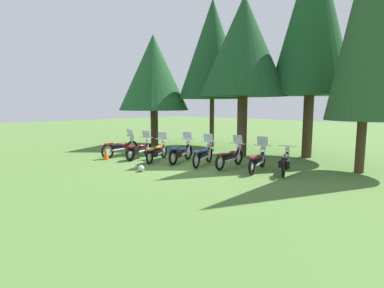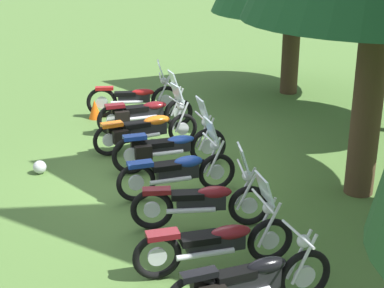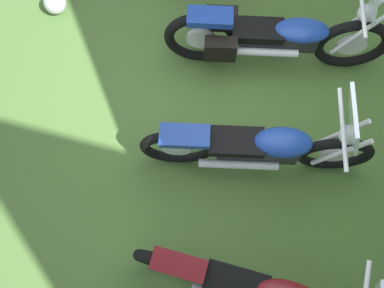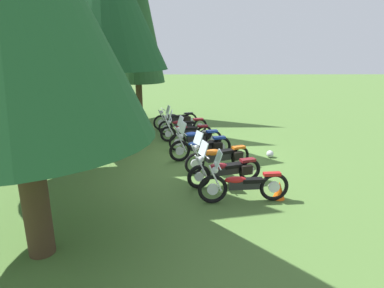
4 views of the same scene
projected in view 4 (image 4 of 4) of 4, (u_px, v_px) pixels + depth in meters
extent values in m
plane|color=#4C7033|center=(200.00, 154.00, 12.33)|extent=(80.00, 80.00, 0.00)
torus|color=black|center=(213.00, 189.00, 8.29)|extent=(0.16, 0.76, 0.76)
cylinder|color=silver|center=(213.00, 189.00, 8.29)|extent=(0.08, 0.30, 0.30)
torus|color=black|center=(274.00, 187.00, 8.43)|extent=(0.16, 0.76, 0.76)
cylinder|color=silver|center=(274.00, 187.00, 8.43)|extent=(0.08, 0.30, 0.30)
cube|color=black|center=(244.00, 185.00, 8.34)|extent=(0.24, 0.80, 0.22)
ellipsoid|color=#B21919|center=(236.00, 180.00, 8.28)|extent=(0.27, 0.58, 0.17)
cube|color=black|center=(252.00, 180.00, 8.33)|extent=(0.25, 0.54, 0.10)
cube|color=#B21919|center=(272.00, 174.00, 8.33)|extent=(0.20, 0.45, 0.08)
cylinder|color=silver|center=(216.00, 179.00, 8.15)|extent=(0.07, 0.34, 0.65)
cylinder|color=silver|center=(215.00, 177.00, 8.28)|extent=(0.07, 0.34, 0.65)
cylinder|color=silver|center=(219.00, 165.00, 8.13)|extent=(0.61, 0.09, 0.04)
sphere|color=silver|center=(215.00, 170.00, 8.16)|extent=(0.18, 0.18, 0.17)
cylinder|color=silver|center=(249.00, 185.00, 8.48)|extent=(0.15, 0.79, 0.08)
cube|color=silver|center=(218.00, 159.00, 8.08)|extent=(0.45, 0.19, 0.39)
torus|color=black|center=(199.00, 177.00, 9.18)|extent=(0.33, 0.70, 0.70)
cylinder|color=silver|center=(199.00, 177.00, 9.18)|extent=(0.13, 0.27, 0.26)
torus|color=black|center=(250.00, 170.00, 9.68)|extent=(0.33, 0.70, 0.70)
cylinder|color=silver|center=(250.00, 170.00, 9.68)|extent=(0.13, 0.27, 0.26)
cube|color=black|center=(225.00, 170.00, 9.41)|extent=(0.48, 0.82, 0.23)
ellipsoid|color=maroon|center=(218.00, 166.00, 9.30)|extent=(0.46, 0.63, 0.18)
cube|color=black|center=(232.00, 166.00, 9.44)|extent=(0.43, 0.59, 0.10)
cube|color=maroon|center=(248.00, 160.00, 9.57)|extent=(0.35, 0.49, 0.08)
cylinder|color=silver|center=(202.00, 168.00, 9.04)|extent=(0.15, 0.33, 0.65)
cylinder|color=silver|center=(200.00, 165.00, 9.20)|extent=(0.15, 0.33, 0.65)
cylinder|color=silver|center=(204.00, 155.00, 9.05)|extent=(0.73, 0.28, 0.04)
sphere|color=silver|center=(201.00, 159.00, 9.06)|extent=(0.22, 0.22, 0.17)
cylinder|color=silver|center=(228.00, 170.00, 9.62)|extent=(0.33, 0.77, 0.08)
cube|color=silver|center=(203.00, 148.00, 9.00)|extent=(0.47, 0.29, 0.39)
cube|color=black|center=(247.00, 170.00, 9.42)|extent=(0.24, 0.35, 0.26)
cube|color=black|center=(241.00, 166.00, 9.76)|extent=(0.24, 0.35, 0.26)
torus|color=black|center=(195.00, 164.00, 10.27)|extent=(0.37, 0.66, 0.69)
cylinder|color=silver|center=(195.00, 164.00, 10.27)|extent=(0.16, 0.26, 0.27)
torus|color=black|center=(240.00, 156.00, 10.95)|extent=(0.37, 0.66, 0.69)
cylinder|color=silver|center=(240.00, 156.00, 10.95)|extent=(0.16, 0.26, 0.27)
cube|color=black|center=(218.00, 156.00, 10.58)|extent=(0.56, 0.85, 0.26)
ellipsoid|color=#D16014|center=(212.00, 153.00, 10.44)|extent=(0.52, 0.66, 0.21)
cube|color=black|center=(224.00, 152.00, 10.63)|extent=(0.48, 0.62, 0.10)
cube|color=#D16014|center=(238.00, 147.00, 10.83)|extent=(0.38, 0.49, 0.08)
cylinder|color=silver|center=(198.00, 155.00, 10.13)|extent=(0.18, 0.32, 0.65)
cylinder|color=silver|center=(195.00, 153.00, 10.29)|extent=(0.18, 0.32, 0.65)
cylinder|color=silver|center=(199.00, 143.00, 10.15)|extent=(0.70, 0.35, 0.04)
sphere|color=silver|center=(196.00, 148.00, 10.14)|extent=(0.23, 0.23, 0.17)
cylinder|color=silver|center=(221.00, 157.00, 10.81)|extent=(0.42, 0.79, 0.08)
cube|color=silver|center=(198.00, 138.00, 10.09)|extent=(0.46, 0.32, 0.39)
cube|color=black|center=(238.00, 156.00, 10.68)|extent=(0.26, 0.35, 0.26)
cube|color=black|center=(232.00, 153.00, 11.00)|extent=(0.26, 0.35, 0.26)
torus|color=black|center=(180.00, 151.00, 11.41)|extent=(0.32, 0.76, 0.76)
cylinder|color=silver|center=(180.00, 151.00, 11.41)|extent=(0.14, 0.30, 0.30)
torus|color=black|center=(221.00, 147.00, 11.86)|extent=(0.32, 0.76, 0.76)
cylinder|color=silver|center=(221.00, 147.00, 11.86)|extent=(0.14, 0.30, 0.30)
cube|color=black|center=(201.00, 147.00, 11.61)|extent=(0.44, 0.80, 0.20)
ellipsoid|color=navy|center=(195.00, 144.00, 11.51)|extent=(0.43, 0.60, 0.15)
cube|color=black|center=(207.00, 144.00, 11.65)|extent=(0.40, 0.57, 0.10)
cube|color=navy|center=(219.00, 138.00, 11.74)|extent=(0.33, 0.48, 0.08)
cylinder|color=silver|center=(182.00, 143.00, 11.27)|extent=(0.14, 0.33, 0.65)
cylinder|color=silver|center=(181.00, 142.00, 11.42)|extent=(0.14, 0.33, 0.65)
cylinder|color=silver|center=(183.00, 133.00, 11.27)|extent=(0.69, 0.24, 0.04)
sphere|color=silver|center=(181.00, 136.00, 11.28)|extent=(0.21, 0.21, 0.17)
cylinder|color=silver|center=(204.00, 147.00, 11.81)|extent=(0.30, 0.76, 0.08)
cube|color=silver|center=(183.00, 128.00, 11.22)|extent=(0.47, 0.28, 0.39)
cube|color=black|center=(218.00, 146.00, 11.61)|extent=(0.23, 0.35, 0.26)
cube|color=black|center=(214.00, 144.00, 11.94)|extent=(0.23, 0.35, 0.26)
torus|color=black|center=(178.00, 142.00, 12.57)|extent=(0.30, 0.69, 0.70)
cylinder|color=silver|center=(178.00, 142.00, 12.57)|extent=(0.13, 0.28, 0.27)
torus|color=black|center=(214.00, 139.00, 13.01)|extent=(0.30, 0.69, 0.70)
cylinder|color=silver|center=(214.00, 139.00, 13.01)|extent=(0.13, 0.28, 0.27)
cube|color=black|center=(196.00, 138.00, 12.76)|extent=(0.44, 0.77, 0.26)
ellipsoid|color=navy|center=(191.00, 134.00, 12.66)|extent=(0.43, 0.58, 0.20)
cube|color=black|center=(201.00, 134.00, 12.79)|extent=(0.40, 0.55, 0.10)
cube|color=navy|center=(212.00, 131.00, 12.90)|extent=(0.33, 0.48, 0.08)
cylinder|color=silver|center=(180.00, 135.00, 12.43)|extent=(0.14, 0.33, 0.65)
cylinder|color=silver|center=(178.00, 134.00, 12.59)|extent=(0.14, 0.33, 0.65)
cylinder|color=silver|center=(181.00, 126.00, 12.44)|extent=(0.69, 0.25, 0.04)
sphere|color=silver|center=(179.00, 129.00, 12.44)|extent=(0.21, 0.21, 0.17)
cylinder|color=silver|center=(199.00, 139.00, 12.97)|extent=(0.30, 0.72, 0.08)
cube|color=silver|center=(180.00, 121.00, 12.38)|extent=(0.47, 0.28, 0.39)
torus|color=black|center=(168.00, 134.00, 13.85)|extent=(0.15, 0.68, 0.68)
cylinder|color=silver|center=(168.00, 134.00, 13.85)|extent=(0.07, 0.26, 0.26)
torus|color=black|center=(204.00, 133.00, 13.98)|extent=(0.15, 0.68, 0.68)
cylinder|color=silver|center=(204.00, 133.00, 13.98)|extent=(0.07, 0.26, 0.26)
cube|color=black|center=(186.00, 131.00, 13.88)|extent=(0.26, 0.78, 0.24)
ellipsoid|color=maroon|center=(181.00, 128.00, 13.83)|extent=(0.29, 0.56, 0.19)
cube|color=black|center=(191.00, 128.00, 13.87)|extent=(0.28, 0.53, 0.10)
cube|color=maroon|center=(203.00, 126.00, 13.88)|extent=(0.22, 0.45, 0.08)
cylinder|color=silver|center=(169.00, 127.00, 13.70)|extent=(0.07, 0.34, 0.65)
cylinder|color=silver|center=(169.00, 127.00, 13.84)|extent=(0.07, 0.34, 0.65)
cylinder|color=silver|center=(171.00, 119.00, 13.68)|extent=(0.75, 0.10, 0.04)
sphere|color=silver|center=(169.00, 122.00, 13.71)|extent=(0.18, 0.18, 0.17)
cylinder|color=silver|center=(190.00, 132.00, 14.04)|extent=(0.14, 0.77, 0.08)
cube|color=silver|center=(171.00, 115.00, 13.63)|extent=(0.45, 0.19, 0.39)
torus|color=black|center=(166.00, 128.00, 14.90)|extent=(0.27, 0.68, 0.68)
cylinder|color=silver|center=(166.00, 128.00, 14.90)|extent=(0.12, 0.27, 0.26)
torus|color=black|center=(200.00, 126.00, 15.31)|extent=(0.27, 0.68, 0.68)
cylinder|color=silver|center=(200.00, 126.00, 15.31)|extent=(0.12, 0.27, 0.26)
cube|color=black|center=(183.00, 125.00, 15.08)|extent=(0.43, 0.84, 0.21)
ellipsoid|color=maroon|center=(178.00, 122.00, 14.99)|extent=(0.43, 0.63, 0.16)
cube|color=black|center=(188.00, 123.00, 15.11)|extent=(0.40, 0.59, 0.10)
cube|color=maroon|center=(198.00, 119.00, 15.20)|extent=(0.32, 0.48, 0.08)
cylinder|color=silver|center=(167.00, 122.00, 14.76)|extent=(0.13, 0.34, 0.65)
cylinder|color=silver|center=(166.00, 121.00, 14.92)|extent=(0.13, 0.34, 0.65)
cylinder|color=silver|center=(168.00, 114.00, 14.76)|extent=(0.75, 0.23, 0.04)
sphere|color=silver|center=(167.00, 117.00, 14.77)|extent=(0.21, 0.21, 0.17)
cylinder|color=silver|center=(186.00, 126.00, 15.28)|extent=(0.28, 0.80, 0.08)
cube|color=silver|center=(168.00, 110.00, 14.71)|extent=(0.46, 0.26, 0.39)
torus|color=black|center=(161.00, 123.00, 15.81)|extent=(0.35, 0.73, 0.75)
cylinder|color=silver|center=(161.00, 123.00, 15.81)|extent=(0.15, 0.29, 0.29)
torus|color=black|center=(190.00, 120.00, 16.32)|extent=(0.35, 0.73, 0.75)
cylinder|color=silver|center=(190.00, 120.00, 16.32)|extent=(0.15, 0.29, 0.29)
cube|color=black|center=(176.00, 119.00, 16.04)|extent=(0.42, 0.75, 0.27)
ellipsoid|color=black|center=(172.00, 116.00, 15.92)|extent=(0.38, 0.57, 0.21)
cube|color=black|center=(180.00, 116.00, 16.07)|extent=(0.36, 0.53, 0.10)
cube|color=black|center=(189.00, 113.00, 16.20)|extent=(0.30, 0.47, 0.08)
cylinder|color=silver|center=(162.00, 117.00, 15.70)|extent=(0.16, 0.33, 0.65)
cylinder|color=silver|center=(162.00, 116.00, 15.81)|extent=(0.16, 0.33, 0.65)
cylinder|color=silver|center=(163.00, 109.00, 15.69)|extent=(0.70, 0.29, 0.04)
sphere|color=silver|center=(162.00, 112.00, 15.69)|extent=(0.22, 0.22, 0.17)
cylinder|color=silver|center=(178.00, 120.00, 16.21)|extent=(0.33, 0.72, 0.08)
cube|color=black|center=(187.00, 119.00, 16.11)|extent=(0.24, 0.35, 0.26)
cube|color=black|center=(185.00, 118.00, 16.35)|extent=(0.24, 0.35, 0.26)
cylinder|color=#42301E|center=(35.00, 198.00, 6.04)|extent=(0.49, 0.49, 2.30)
cylinder|color=#42301E|center=(19.00, 134.00, 9.12)|extent=(0.28, 0.28, 3.03)
cylinder|color=#42301E|center=(110.00, 111.00, 12.36)|extent=(0.51, 0.51, 3.08)
cylinder|color=#42301E|center=(82.00, 100.00, 14.92)|extent=(0.49, 0.49, 3.13)
cylinder|color=#42301E|center=(139.00, 101.00, 17.91)|extent=(0.35, 0.35, 2.07)
cone|color=#234C26|center=(135.00, 5.00, 16.56)|extent=(2.83, 2.83, 7.67)
cone|color=#EA590F|center=(279.00, 190.00, 8.58)|extent=(0.32, 0.32, 0.48)
sphere|color=silver|center=(270.00, 154.00, 11.90)|extent=(0.26, 0.26, 0.26)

